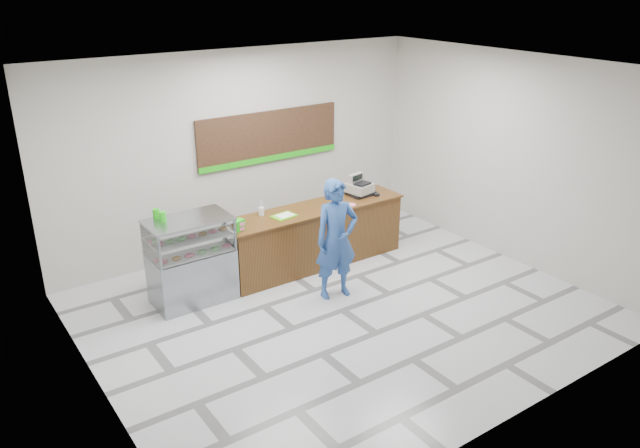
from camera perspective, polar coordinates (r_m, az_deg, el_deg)
floor at (r=9.32m, az=2.09°, el=-7.89°), size 7.00×7.00×0.00m
back_wall at (r=11.01m, az=-7.21°, el=6.61°), size 7.00×0.00×7.00m
ceiling at (r=8.16m, az=2.44°, el=13.94°), size 7.00×7.00×0.00m
sales_counter at (r=10.50m, az=-0.52°, el=-1.12°), size 3.26×0.76×1.03m
display_case at (r=9.48m, az=-11.69°, el=-3.22°), size 1.22×0.72×1.33m
menu_board at (r=11.19m, az=-4.65°, el=7.92°), size 2.80×0.06×0.90m
cash_register at (r=10.90m, az=3.60°, el=3.36°), size 0.45×0.46×0.36m
card_terminal at (r=10.94m, az=5.10°, el=2.75°), size 0.13×0.19×0.04m
serving_tray at (r=9.95m, az=-3.31°, el=0.74°), size 0.40×0.31×0.02m
napkin_box at (r=9.55m, az=-7.64°, el=-0.07°), size 0.16×0.16×0.11m
straw_cup at (r=10.01m, az=-5.38°, el=1.16°), size 0.09×0.09×0.13m
promo_box at (r=9.45m, az=-7.53°, el=-0.12°), size 0.22×0.18×0.17m
donut_decal at (r=10.46m, az=2.84°, el=1.78°), size 0.17×0.17×0.00m
green_cup_left at (r=9.30m, az=-14.74°, el=0.89°), size 0.10×0.10×0.15m
green_cup_right at (r=9.18m, az=-14.17°, el=0.65°), size 0.10×0.10×0.15m
customer at (r=9.34m, az=1.51°, el=-1.40°), size 0.75×0.56×1.87m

